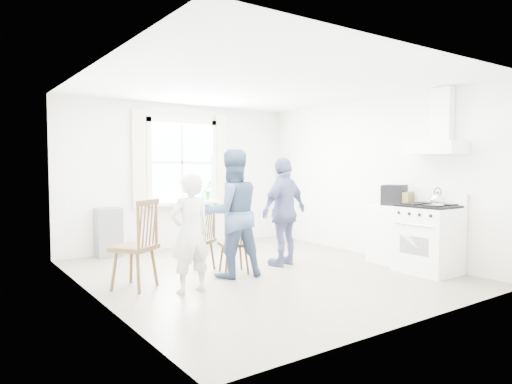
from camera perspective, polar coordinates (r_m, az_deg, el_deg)
name	(u,v)px	position (r m, az deg, el deg)	size (l,w,h in m)	color
room_shell	(261,180)	(6.31, 0.62, 1.54)	(4.62, 5.12, 2.64)	gray
window_assembly	(182,167)	(8.42, -9.17, 3.07)	(1.88, 0.24, 1.70)	white
range_hood	(438,137)	(6.89, 21.75, 6.45)	(0.45, 0.76, 0.94)	white
shelf_unit	(109,232)	(7.87, -17.95, -4.83)	(0.40, 0.30, 0.80)	slate
gas_stove	(428,238)	(6.83, 20.75, -5.42)	(0.68, 0.76, 1.12)	white
kettle	(438,200)	(6.55, 21.75, -0.93)	(0.18, 0.18, 0.25)	silver
low_cabinet	(391,234)	(7.29, 16.48, -5.05)	(0.50, 0.55, 0.90)	white
stereo_stack	(394,195)	(7.17, 16.89, -0.36)	(0.43, 0.40, 0.31)	black
cardboard_box	(403,199)	(7.16, 17.95, -0.80)	(0.32, 0.23, 0.20)	olive
windsor_chair_a	(205,231)	(6.48, -6.42, -4.87)	(0.55, 0.54, 0.94)	#4B3118
windsor_chair_b	(236,235)	(6.28, -2.54, -5.42)	(0.46, 0.45, 0.89)	#4B3118
windsor_chair_c	(143,234)	(5.68, -14.00, -5.13)	(0.64, 0.64, 1.10)	#4B3118
person_left	(190,233)	(5.42, -8.25, -5.13)	(0.51, 0.51, 1.41)	silver
person_mid	(232,213)	(6.12, -3.03, -2.68)	(0.83, 0.83, 1.71)	#3F5475
person_right	(284,211)	(6.83, 3.53, -2.45)	(0.95, 0.95, 1.62)	navy
potted_plant	(208,190)	(8.57, -6.08, 0.19)	(0.20, 0.20, 0.36)	#306C33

